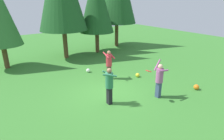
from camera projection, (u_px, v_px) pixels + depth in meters
name	position (u px, v px, depth m)	size (l,w,h in m)	color
ground_plane	(107.00, 93.00, 9.72)	(40.00, 40.00, 0.00)	#387A2D
person_thrower	(159.00, 78.00, 8.98)	(0.58, 0.51, 1.84)	#38476B
person_catcher	(109.00, 83.00, 8.39)	(0.73, 0.69, 1.70)	black
person_bystander	(109.00, 62.00, 11.12)	(0.49, 0.59, 1.70)	#4C382D
frisbee	(149.00, 71.00, 8.46)	(0.27, 0.27, 0.12)	red
ball_white	(88.00, 70.00, 12.39)	(0.25, 0.25, 0.25)	white
ball_orange	(196.00, 87.00, 10.04)	(0.28, 0.28, 0.28)	orange
ball_yellow	(138.00, 75.00, 11.66)	(0.25, 0.25, 0.25)	yellow
tree_right	(96.00, 1.00, 15.68)	(2.88, 2.88, 6.88)	brown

